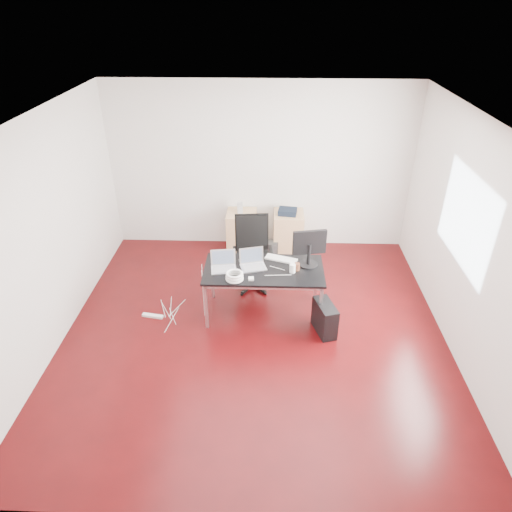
{
  "coord_description": "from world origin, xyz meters",
  "views": [
    {
      "loc": [
        0.18,
        -4.74,
        3.97
      ],
      "look_at": [
        0.0,
        0.55,
        0.85
      ],
      "focal_mm": 32.0,
      "sensor_mm": 36.0,
      "label": 1
    }
  ],
  "objects_px": {
    "office_chair": "(252,249)",
    "pc_tower": "(325,318)",
    "filing_cabinet_right": "(288,232)",
    "desk": "(264,272)",
    "filing_cabinet_left": "(242,231)"
  },
  "relations": [
    {
      "from": "filing_cabinet_left",
      "to": "filing_cabinet_right",
      "type": "xyz_separation_m",
      "value": [
        0.8,
        0.0,
        0.0
      ]
    },
    {
      "from": "desk",
      "to": "filing_cabinet_right",
      "type": "relative_size",
      "value": 2.29
    },
    {
      "from": "filing_cabinet_right",
      "to": "pc_tower",
      "type": "relative_size",
      "value": 1.56
    },
    {
      "from": "filing_cabinet_left",
      "to": "pc_tower",
      "type": "bearing_deg",
      "value": -60.74
    },
    {
      "from": "pc_tower",
      "to": "filing_cabinet_left",
      "type": "bearing_deg",
      "value": 102.61
    },
    {
      "from": "desk",
      "to": "pc_tower",
      "type": "bearing_deg",
      "value": -24.69
    },
    {
      "from": "office_chair",
      "to": "pc_tower",
      "type": "bearing_deg",
      "value": -53.96
    },
    {
      "from": "desk",
      "to": "filing_cabinet_right",
      "type": "distance_m",
      "value": 1.88
    },
    {
      "from": "filing_cabinet_right",
      "to": "pc_tower",
      "type": "distance_m",
      "value": 2.23
    },
    {
      "from": "filing_cabinet_right",
      "to": "pc_tower",
      "type": "bearing_deg",
      "value": -78.93
    },
    {
      "from": "filing_cabinet_left",
      "to": "filing_cabinet_right",
      "type": "distance_m",
      "value": 0.8
    },
    {
      "from": "desk",
      "to": "filing_cabinet_left",
      "type": "distance_m",
      "value": 1.89
    },
    {
      "from": "office_chair",
      "to": "pc_tower",
      "type": "height_order",
      "value": "office_chair"
    },
    {
      "from": "desk",
      "to": "office_chair",
      "type": "distance_m",
      "value": 0.78
    },
    {
      "from": "desk",
      "to": "pc_tower",
      "type": "height_order",
      "value": "desk"
    }
  ]
}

